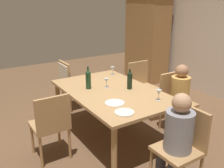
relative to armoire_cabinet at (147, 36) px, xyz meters
The scene contains 18 objects.
ground_plane 3.29m from the armoire_cabinet, 49.04° to the right, with size 10.00×10.00×0.00m, color brown.
armoire_cabinet is the anchor object (origin of this frame).
dining_table 3.13m from the armoire_cabinet, 49.04° to the right, with size 1.86×1.18×0.74m.
chair_right_end 4.07m from the armoire_cabinet, 33.98° to the right, with size 0.44×0.44×0.92m.
chair_far_right 2.79m from the armoire_cabinet, 30.10° to the right, with size 0.44×0.44×0.92m.
chair_near 3.97m from the armoire_cabinet, 57.38° to the right, with size 0.44×0.44×0.92m.
chair_left_end 2.62m from the armoire_cabinet, 73.71° to the right, with size 0.44×0.46×0.92m.
chair_far_left 2.13m from the armoire_cabinet, 41.93° to the right, with size 0.44×0.44×0.92m.
person_woman_host 4.12m from the armoire_cabinet, 35.29° to the right, with size 0.30×0.35×1.12m.
person_man_bearded 2.87m from the armoire_cabinet, 28.96° to the right, with size 0.33×0.29×1.09m.
wine_bottle_tall_green 3.15m from the armoire_cabinet, 55.61° to the right, with size 0.08×0.08×0.34m.
wine_bottle_dark_red 2.97m from the armoire_cabinet, 44.62° to the right, with size 0.08×0.08×0.30m.
wine_glass_near_left 3.02m from the armoire_cabinet, 51.20° to the right, with size 0.07×0.07×0.15m.
wine_glass_centre 2.37m from the armoire_cabinet, 54.24° to the right, with size 0.07×0.07×0.15m.
wine_glass_near_right 3.36m from the armoire_cabinet, 37.12° to the right, with size 0.07×0.07×0.15m.
dinner_plate_host 3.81m from the armoire_cabinet, 43.69° to the right, with size 0.24×0.24×0.01m, color silver.
dinner_plate_guest_left 3.57m from the armoire_cabinet, 46.31° to the right, with size 0.25×0.25×0.01m, color white.
handbag 2.59m from the armoire_cabinet, 34.92° to the right, with size 0.28×0.12×0.22m, color brown.
Camera 1 is at (2.92, -1.86, 2.04)m, focal length 40.60 mm.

